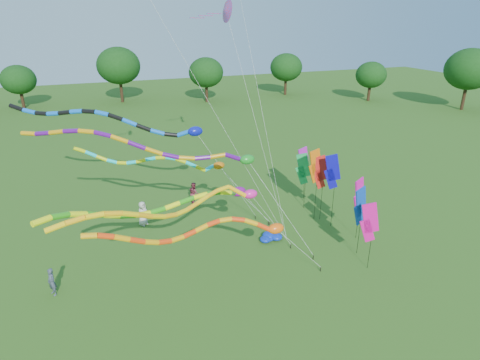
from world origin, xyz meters
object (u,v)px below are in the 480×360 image
object	(u,v)px
person_a	(143,213)
person_b	(52,282)
tube_kite_red	(215,231)
tube_kite_orange	(191,204)
person_c	(194,193)
blue_nylon_heap	(270,236)

from	to	relation	value
person_a	person_b	xyz separation A→B (m)	(-5.59, -6.08, -0.10)
tube_kite_red	tube_kite_orange	xyz separation A→B (m)	(-1.01, 0.46, 1.42)
tube_kite_orange	person_c	xyz separation A→B (m)	(2.85, 11.00, -4.51)
person_a	tube_kite_red	bearing A→B (deg)	-114.21
tube_kite_orange	person_a	xyz separation A→B (m)	(-1.39, 8.90, -4.51)
tube_kite_red	person_c	bearing A→B (deg)	80.11
tube_kite_orange	person_a	world-z (taller)	tube_kite_orange
person_a	person_b	world-z (taller)	person_a
person_c	person_a	bearing A→B (deg)	110.66
tube_kite_red	person_c	xyz separation A→B (m)	(1.83, 11.46, -3.09)
tube_kite_red	person_c	world-z (taller)	tube_kite_red
tube_kite_red	tube_kite_orange	world-z (taller)	tube_kite_orange
tube_kite_red	tube_kite_orange	bearing A→B (deg)	154.69
person_c	person_b	bearing A→B (deg)	124.08
tube_kite_red	blue_nylon_heap	size ratio (longest dim) A/B	11.43
tube_kite_red	person_a	xyz separation A→B (m)	(-2.41, 9.37, -3.09)
person_a	person_b	size ratio (longest dim) A/B	1.13
tube_kite_orange	blue_nylon_heap	xyz separation A→B (m)	(6.14, 4.03, -5.24)
person_a	person_c	bearing A→B (deg)	-12.27
tube_kite_orange	blue_nylon_heap	distance (m)	9.02
person_a	person_b	bearing A→B (deg)	-171.21
tube_kite_orange	person_b	xyz separation A→B (m)	(-6.99, 2.82, -4.62)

